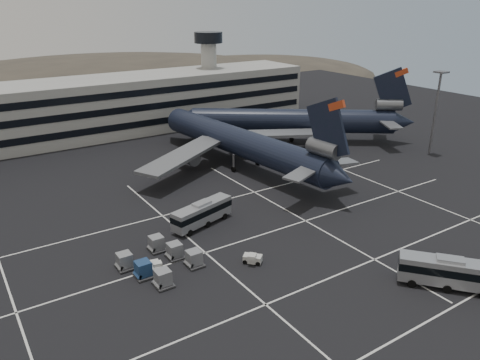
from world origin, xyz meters
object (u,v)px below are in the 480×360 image
at_px(bus_near, 448,271).
at_px(bus_far, 202,212).
at_px(tug_a, 155,267).
at_px(trijet_main, 241,142).
at_px(uld_cluster, 159,260).

bearing_deg(bus_near, bus_far, 78.13).
relative_size(bus_far, tug_a, 4.43).
distance_m(trijet_main, tug_a, 41.86).
bearing_deg(tug_a, trijet_main, 52.10).
xyz_separation_m(bus_near, tug_a, (-27.84, 22.53, -1.55)).
distance_m(trijet_main, bus_far, 27.77).
bearing_deg(tug_a, bus_near, -28.13).
bearing_deg(uld_cluster, bus_near, -40.74).
distance_m(trijet_main, bus_near, 50.18).
bearing_deg(bus_far, uld_cluster, 110.09).
xyz_separation_m(tug_a, uld_cluster, (0.91, 0.66, 0.38)).
bearing_deg(bus_far, trijet_main, -61.76).
height_order(bus_far, uld_cluster, bus_far).
distance_m(bus_near, tug_a, 35.85).
bearing_deg(uld_cluster, bus_far, 35.85).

